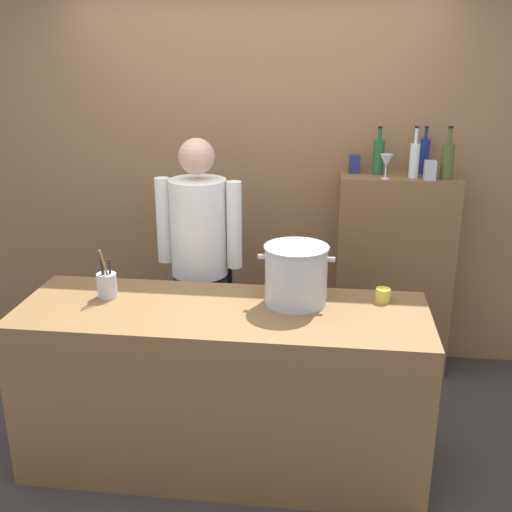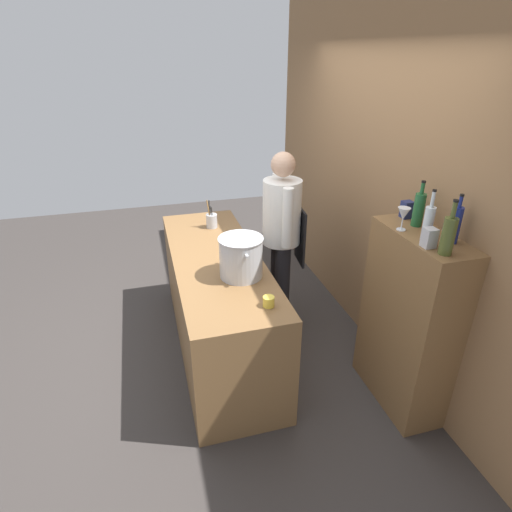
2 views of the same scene
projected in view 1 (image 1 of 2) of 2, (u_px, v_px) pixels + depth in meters
ground_plane at (225, 458)px, 3.42m from camera, size 8.00×8.00×0.00m
brick_back_panel at (256, 146)px, 4.24m from camera, size 4.40×0.10×3.00m
prep_counter at (223, 387)px, 3.27m from camera, size 2.08×0.70×0.90m
bar_cabinet at (393, 275)px, 4.20m from camera, size 0.76×0.32×1.36m
chef at (200, 253)px, 3.74m from camera, size 0.53×0.38×1.66m
stockpot_large at (296, 275)px, 3.14m from camera, size 0.39×0.33×0.31m
utensil_crock at (107, 284)px, 3.24m from camera, size 0.10×0.10×0.27m
butter_jar at (383, 295)px, 3.20m from camera, size 0.08×0.08×0.07m
wine_bottle_clear at (414, 159)px, 3.88m from camera, size 0.06×0.06×0.32m
wine_bottle_green at (378, 156)px, 3.98m from camera, size 0.07×0.07×0.31m
wine_bottle_cobalt at (424, 155)px, 3.99m from camera, size 0.06×0.06×0.31m
wine_bottle_olive at (448, 160)px, 3.84m from camera, size 0.08×0.08×0.33m
wine_glass_short at (386, 162)px, 3.85m from camera, size 0.08×0.08×0.15m
spice_tin_navy at (355, 164)px, 4.04m from camera, size 0.07×0.07×0.12m
spice_tin_silver at (430, 170)px, 3.84m from camera, size 0.07×0.07×0.12m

